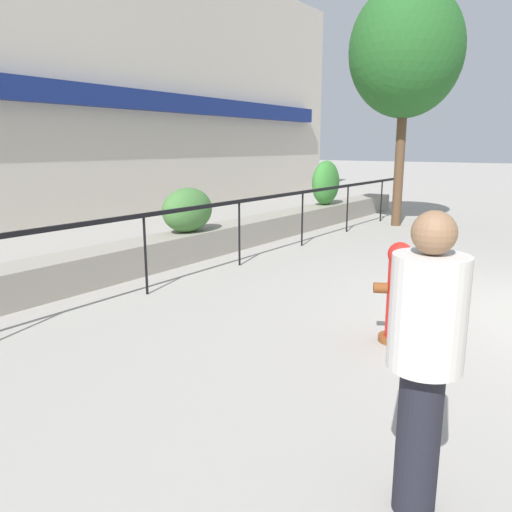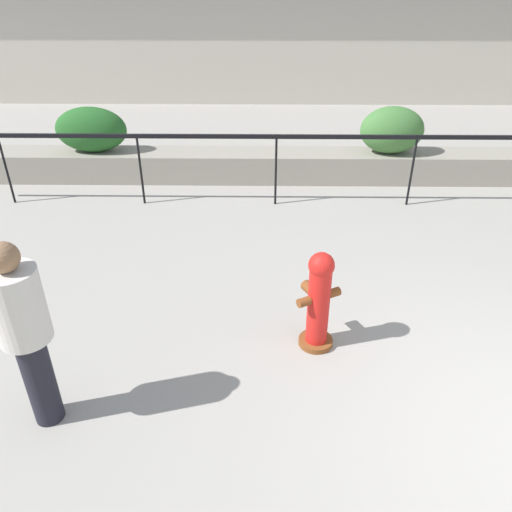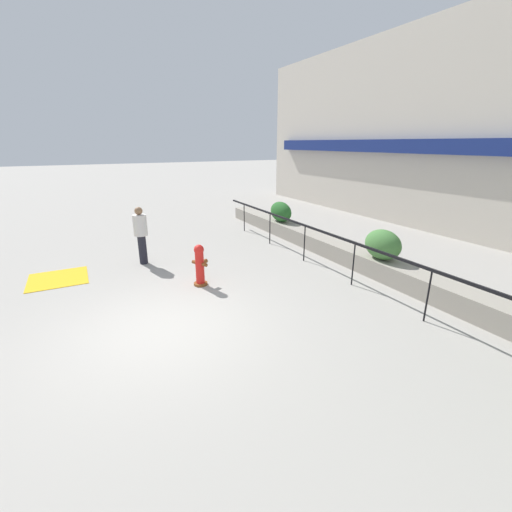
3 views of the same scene
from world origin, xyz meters
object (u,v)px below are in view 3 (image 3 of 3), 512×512
object	(u,v)px
hedge_bush_0	(281,212)
pedestrian	(141,232)
fire_hydrant	(200,265)
hedge_bush_1	(383,245)

from	to	relation	value
hedge_bush_0	pedestrian	bearing A→B (deg)	-78.19
fire_hydrant	hedge_bush_1	bearing A→B (deg)	69.76
hedge_bush_0	fire_hydrant	size ratio (longest dim) A/B	1.15
pedestrian	hedge_bush_1	bearing A→B (deg)	53.79
hedge_bush_0	fire_hydrant	bearing A→B (deg)	-52.09
hedge_bush_1	pedestrian	size ratio (longest dim) A/B	0.64
fire_hydrant	pedestrian	xyz separation A→B (m)	(-2.39, -1.00, 0.44)
hedge_bush_0	pedestrian	size ratio (longest dim) A/B	0.72
hedge_bush_0	fire_hydrant	xyz separation A→B (m)	(3.55, -4.57, -0.34)
hedge_bush_1	pedestrian	bearing A→B (deg)	-126.21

